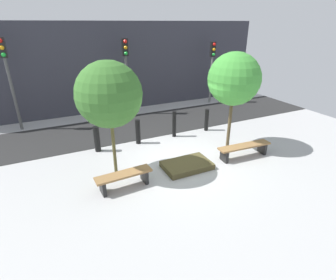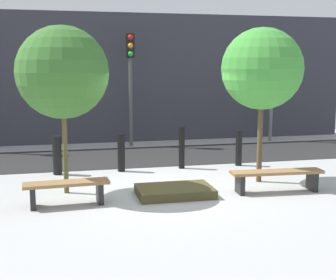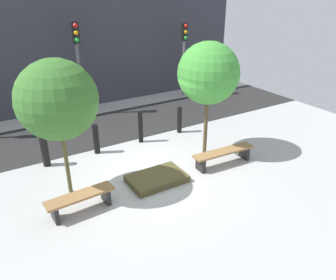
% 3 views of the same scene
% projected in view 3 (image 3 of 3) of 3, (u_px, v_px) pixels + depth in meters
% --- Properties ---
extents(ground_plane, '(18.00, 18.00, 0.00)m').
position_uv_depth(ground_plane, '(149.00, 174.00, 9.31)').
color(ground_plane, '#ABABAB').
extents(road_strip, '(18.00, 3.09, 0.01)m').
position_uv_depth(road_strip, '(101.00, 129.00, 12.26)').
color(road_strip, '#262626').
rests_on(road_strip, ground).
extents(building_facade, '(16.20, 0.50, 4.41)m').
position_uv_depth(building_facade, '(70.00, 56.00, 13.65)').
color(building_facade, '#33333D').
rests_on(building_facade, ground).
extents(bench_left, '(1.63, 0.50, 0.46)m').
position_uv_depth(bench_left, '(81.00, 199.00, 7.65)').
color(bench_left, black).
rests_on(bench_left, ground).
extents(bench_right, '(1.99, 0.50, 0.46)m').
position_uv_depth(bench_right, '(223.00, 154.00, 9.69)').
color(bench_right, black).
rests_on(bench_right, ground).
extents(planter_bed, '(1.54, 0.99, 0.18)m').
position_uv_depth(planter_bed, '(157.00, 178.00, 8.93)').
color(planter_bed, '#494225').
rests_on(planter_bed, ground).
extents(tree_behind_left_bench, '(1.88, 1.88, 3.45)m').
position_uv_depth(tree_behind_left_bench, '(57.00, 100.00, 7.43)').
color(tree_behind_left_bench, brown).
rests_on(tree_behind_left_bench, ground).
extents(tree_behind_right_bench, '(1.82, 1.82, 3.48)m').
position_uv_depth(tree_behind_right_bench, '(208.00, 73.00, 9.44)').
color(tree_behind_right_bench, '#4D3F28').
rests_on(tree_behind_right_bench, ground).
extents(bollard_far_left, '(0.22, 0.22, 0.95)m').
position_uv_depth(bollard_far_left, '(45.00, 151.00, 9.57)').
color(bollard_far_left, black).
rests_on(bollard_far_left, ground).
extents(bollard_left, '(0.19, 0.19, 0.96)m').
position_uv_depth(bollard_left, '(96.00, 139.00, 10.30)').
color(bollard_left, black).
rests_on(bollard_left, ground).
extents(bollard_center, '(0.15, 0.15, 1.08)m').
position_uv_depth(bollard_center, '(141.00, 127.00, 11.02)').
color(bollard_center, black).
rests_on(bollard_center, ground).
extents(bollard_right, '(0.17, 0.17, 0.96)m').
position_uv_depth(bollard_right, '(179.00, 120.00, 11.79)').
color(bollard_right, black).
rests_on(bollard_right, ground).
extents(traffic_light_mid_west, '(0.28, 0.27, 3.66)m').
position_uv_depth(traffic_light_mid_west, '(78.00, 53.00, 12.60)').
color(traffic_light_mid_west, '#4B4B4B').
rests_on(traffic_light_mid_west, ground).
extents(traffic_light_mid_east, '(0.28, 0.27, 3.38)m').
position_uv_depth(traffic_light_mid_east, '(184.00, 46.00, 15.01)').
color(traffic_light_mid_east, slate).
rests_on(traffic_light_mid_east, ground).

